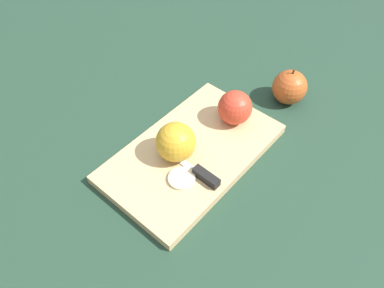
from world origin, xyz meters
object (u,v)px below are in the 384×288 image
at_px(knife, 203,175).
at_px(apple_whole, 290,87).
at_px(apple_half_right, 176,142).
at_px(apple_half_left, 235,108).

distance_m(knife, apple_whole, 0.35).
distance_m(apple_half_right, knife, 0.09).
bearing_deg(apple_whole, apple_half_right, -22.26).
bearing_deg(knife, apple_whole, -88.22).
bearing_deg(apple_half_right, apple_whole, 173.11).
distance_m(apple_half_left, knife, 0.19).
xyz_separation_m(apple_half_right, apple_whole, (-0.32, 0.13, -0.02)).
relative_size(knife, apple_whole, 1.45).
xyz_separation_m(apple_half_right, knife, (0.02, 0.08, -0.04)).
bearing_deg(apple_half_left, apple_half_right, 1.67).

